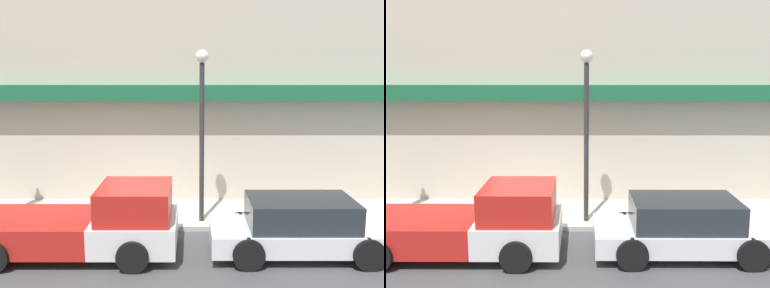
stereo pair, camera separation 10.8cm
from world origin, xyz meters
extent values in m
plane|color=#424244|center=(0.00, 0.00, 0.00)|extent=(80.00, 80.00, 0.00)
cube|color=#B7B2A8|center=(0.00, 1.33, 0.07)|extent=(36.00, 2.67, 0.14)
cube|color=#BCB29E|center=(0.00, 4.17, 4.16)|extent=(19.80, 3.00, 8.33)
cube|color=#195B38|center=(0.00, 2.37, 3.81)|extent=(18.22, 0.60, 0.50)
cube|color=silver|center=(-0.14, -1.48, 0.60)|extent=(2.03, 2.04, 0.72)
cube|color=#B21E19|center=(-0.14, -1.48, 1.36)|extent=(1.73, 1.87, 0.79)
cube|color=#B21E19|center=(-2.68, -1.48, 0.60)|extent=(3.05, 2.04, 0.72)
cylinder|color=black|center=(-0.09, -0.47, 0.37)|extent=(0.74, 0.22, 0.74)
cylinder|color=black|center=(-0.09, -2.50, 0.37)|extent=(0.74, 0.22, 0.74)
cylinder|color=black|center=(-3.24, -0.47, 0.37)|extent=(0.74, 0.22, 0.74)
cube|color=silver|center=(3.91, -1.48, 0.48)|extent=(4.42, 1.81, 0.52)
cube|color=#23282D|center=(3.91, -1.48, 1.08)|extent=(2.56, 1.63, 0.68)
cylinder|color=black|center=(5.28, -0.58, 0.37)|extent=(0.74, 0.22, 0.74)
cylinder|color=black|center=(5.28, -2.39, 0.37)|extent=(0.74, 0.22, 0.74)
cylinder|color=black|center=(2.54, -0.58, 0.37)|extent=(0.74, 0.22, 0.74)
cylinder|color=black|center=(2.54, -2.39, 0.37)|extent=(0.74, 0.22, 0.74)
cylinder|color=red|center=(-0.02, 0.36, 0.40)|extent=(0.18, 0.18, 0.53)
sphere|color=red|center=(-0.02, 0.36, 0.74)|extent=(0.17, 0.17, 0.17)
cylinder|color=#2D2D2D|center=(1.53, 0.52, 2.43)|extent=(0.14, 0.14, 4.58)
sphere|color=silver|center=(1.53, 0.52, 4.90)|extent=(0.36, 0.36, 0.36)
camera|label=1|loc=(1.25, -11.54, 4.47)|focal=40.00mm
camera|label=2|loc=(1.36, -11.54, 4.47)|focal=40.00mm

